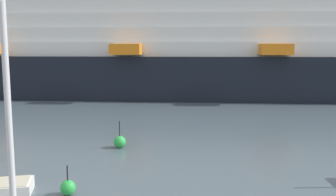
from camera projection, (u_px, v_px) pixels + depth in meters
channel_buoy_0 at (68, 188)px, 16.42m from camera, size 0.67×0.67×1.33m
channel_buoy_2 at (120, 142)px, 24.12m from camera, size 0.78×0.78×1.74m
cruise_ship at (73, 50)px, 50.75m from camera, size 96.89×20.39×18.75m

